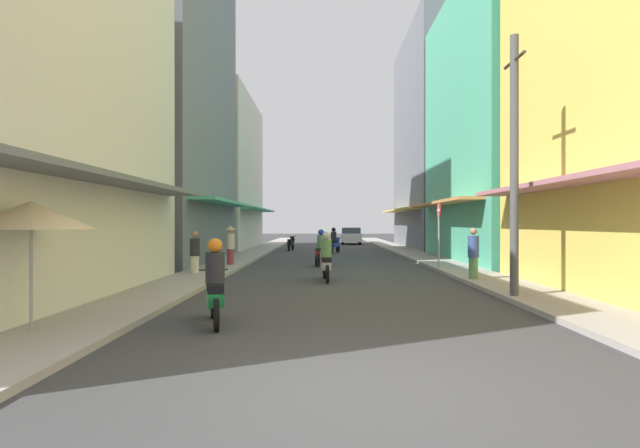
{
  "coord_description": "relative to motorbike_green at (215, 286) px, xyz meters",
  "views": [
    {
      "loc": [
        -0.48,
        -5.24,
        1.85
      ],
      "look_at": [
        -0.63,
        12.82,
        1.81
      ],
      "focal_mm": 27.76,
      "sensor_mm": 36.0,
      "label": 1
    }
  ],
  "objects": [
    {
      "name": "parked_car",
      "position": [
        4.37,
        34.33,
        0.04
      ],
      "size": [
        1.93,
        4.17,
        1.45
      ],
      "color": "silver",
      "rests_on": "ground"
    },
    {
      "name": "vendor_umbrella",
      "position": [
        -2.71,
        -1.1,
        1.27
      ],
      "size": [
        1.91,
        1.91,
        2.2
      ],
      "color": "#99999E",
      "rests_on": "ground"
    },
    {
      "name": "pedestrian_crossing",
      "position": [
        6.62,
        6.36,
        0.15
      ],
      "size": [
        0.34,
        0.34,
        1.7
      ],
      "color": "#598C59",
      "rests_on": "ground"
    },
    {
      "name": "motorbike_red",
      "position": [
        1.92,
        12.32,
        0.0
      ],
      "size": [
        0.75,
        1.74,
        1.58
      ],
      "color": "black",
      "rests_on": "ground"
    },
    {
      "name": "building_left_far",
      "position": [
        -6.13,
        26.31,
        4.65
      ],
      "size": [
        7.05,
        11.75,
        10.73
      ],
      "color": "silver",
      "rests_on": "ground"
    },
    {
      "name": "motorbike_silver",
      "position": [
        2.05,
        6.78,
        0.0
      ],
      "size": [
        0.55,
        1.81,
        1.58
      ],
      "color": "black",
      "rests_on": "ground"
    },
    {
      "name": "motorbike_green",
      "position": [
        0.0,
        0.0,
        0.0
      ],
      "size": [
        0.68,
        1.77,
        1.58
      ],
      "color": "black",
      "rests_on": "ground"
    },
    {
      "name": "building_right_mid",
      "position": [
        11.08,
        14.89,
        5.8
      ],
      "size": [
        7.05,
        11.71,
        13.03
      ],
      "color": "#4CB28C",
      "rests_on": "ground"
    },
    {
      "name": "motorbike_black",
      "position": [
        -0.21,
        24.04,
        -0.2
      ],
      "size": [
        0.55,
        1.8,
        0.96
      ],
      "color": "black",
      "rests_on": "ground"
    },
    {
      "name": "sidewalk_right",
      "position": [
        7.18,
        18.58,
        -0.64
      ],
      "size": [
        1.81,
        60.62,
        0.12
      ],
      "primitive_type": "cube",
      "color": "#9E9991",
      "rests_on": "ground"
    },
    {
      "name": "pedestrian_midway",
      "position": [
        -1.91,
        11.57,
        0.27
      ],
      "size": [
        0.44,
        0.44,
        1.73
      ],
      "color": "#99333F",
      "rests_on": "ground"
    },
    {
      "name": "building_right_far",
      "position": [
        11.08,
        27.66,
        7.21
      ],
      "size": [
        7.05,
        12.86,
        15.84
      ],
      "color": "slate",
      "rests_on": "ground"
    },
    {
      "name": "street_sign_no_entry",
      "position": [
        6.43,
        10.13,
        1.01
      ],
      "size": [
        0.07,
        0.6,
        2.65
      ],
      "color": "gray",
      "rests_on": "ground"
    },
    {
      "name": "sidewalk_left",
      "position": [
        -2.24,
        18.58,
        -0.64
      ],
      "size": [
        1.81,
        60.62,
        0.12
      ],
      "primitive_type": "cube",
      "color": "#9E9991",
      "rests_on": "ground"
    },
    {
      "name": "utility_pole",
      "position": [
        6.53,
        2.83,
        2.53
      ],
      "size": [
        0.2,
        1.2,
        6.33
      ],
      "color": "#4C4C4F",
      "rests_on": "ground"
    },
    {
      "name": "ground_plane",
      "position": [
        2.47,
        18.58,
        -0.7
      ],
      "size": [
        115.77,
        115.77,
        0.0
      ],
      "primitive_type": "plane",
      "color": "#38383A"
    },
    {
      "name": "motorbike_blue",
      "position": [
        2.64,
        21.32,
        0.0
      ],
      "size": [
        0.78,
        1.73,
        1.58
      ],
      "color": "black",
      "rests_on": "ground"
    },
    {
      "name": "building_left_mid",
      "position": [
        -6.14,
        14.28,
        7.58
      ],
      "size": [
        7.05,
        10.75,
        16.59
      ],
      "color": "slate",
      "rests_on": "ground"
    },
    {
      "name": "pedestrian_foreground",
      "position": [
        -2.48,
        8.05,
        0.08
      ],
      "size": [
        0.34,
        0.34,
        1.57
      ],
      "color": "beige",
      "rests_on": "ground"
    }
  ]
}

